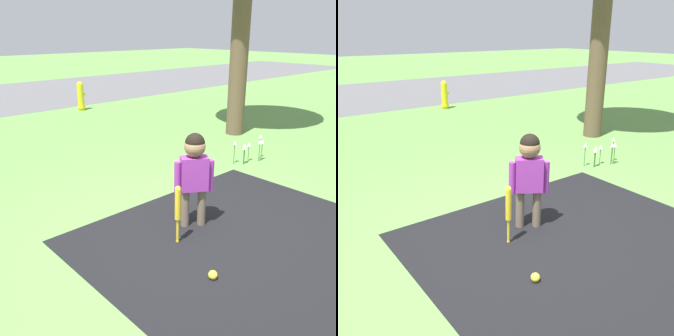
% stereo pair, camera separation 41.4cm
% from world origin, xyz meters
% --- Properties ---
extents(ground_plane, '(60.00, 60.00, 0.00)m').
position_xyz_m(ground_plane, '(0.00, 0.00, 0.00)').
color(ground_plane, '#5B8C42').
extents(child, '(0.36, 0.28, 1.03)m').
position_xyz_m(child, '(0.12, 0.23, 0.67)').
color(child, '#6B5B4C').
rests_on(child, ground).
extents(baseball_bat, '(0.06, 0.06, 0.61)m').
position_xyz_m(baseball_bat, '(-0.25, 0.08, 0.40)').
color(baseball_bat, yellow).
rests_on(baseball_bat, ground).
extents(sports_ball, '(0.08, 0.08, 0.08)m').
position_xyz_m(sports_ball, '(-0.43, -0.54, 0.04)').
color(sports_ball, yellow).
rests_on(sports_ball, ground).
extents(fire_hydrant, '(0.23, 0.21, 0.74)m').
position_xyz_m(fire_hydrant, '(2.42, 6.52, 0.36)').
color(fire_hydrant, yellow).
rests_on(fire_hydrant, ground).
extents(flower_bed, '(0.58, 0.26, 0.41)m').
position_xyz_m(flower_bed, '(2.28, 1.05, 0.29)').
color(flower_bed, '#38702D').
rests_on(flower_bed, ground).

